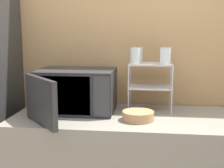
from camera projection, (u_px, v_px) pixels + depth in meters
name	position (u px, v px, depth m)	size (l,w,h in m)	color
wall_back	(130.00, 54.00, 2.37)	(8.00, 0.06, 2.60)	tan
microwave	(75.00, 91.00, 2.14)	(0.54, 0.70, 0.29)	#262628
dish_rack	(150.00, 77.00, 2.16)	(0.30, 0.21, 0.33)	#B2B2B7
glass_front_left	(135.00, 56.00, 2.09)	(0.07, 0.07, 0.11)	silver
glass_back_right	(166.00, 55.00, 2.17)	(0.07, 0.07, 0.11)	silver
glass_front_right	(165.00, 56.00, 2.07)	(0.07, 0.07, 0.11)	silver
glass_back_left	(137.00, 55.00, 2.20)	(0.07, 0.07, 0.11)	silver
bowl	(138.00, 116.00, 1.95)	(0.20, 0.20, 0.06)	#AD7F56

